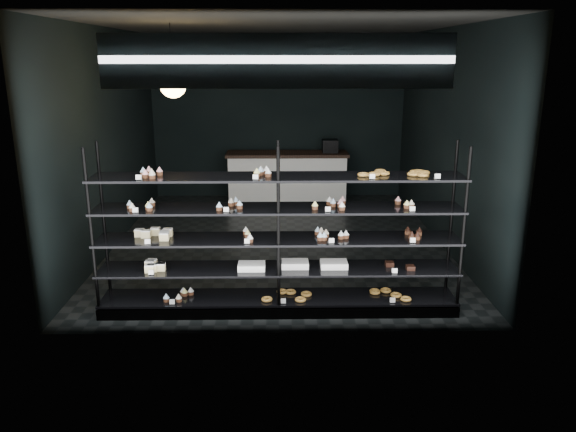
{
  "coord_description": "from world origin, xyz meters",
  "views": [
    {
      "loc": [
        0.0,
        -8.32,
        2.8
      ],
      "look_at": [
        0.11,
        -1.9,
        0.96
      ],
      "focal_mm": 35.0,
      "sensor_mm": 36.0,
      "label": 1
    }
  ],
  "objects": [
    {
      "name": "room",
      "position": [
        0.0,
        0.0,
        1.6
      ],
      "size": [
        5.01,
        6.01,
        3.2
      ],
      "color": "black",
      "rests_on": "ground"
    },
    {
      "name": "display_shelf",
      "position": [
        -0.02,
        -2.45,
        0.63
      ],
      "size": [
        4.0,
        0.5,
        1.91
      ],
      "color": "black",
      "rests_on": "room"
    },
    {
      "name": "signage",
      "position": [
        0.0,
        -2.93,
        2.75
      ],
      "size": [
        3.3,
        0.05,
        0.5
      ],
      "color": "#0D1444",
      "rests_on": "room"
    },
    {
      "name": "pendant_lamp",
      "position": [
        -1.31,
        -1.12,
        2.45
      ],
      "size": [
        0.33,
        0.33,
        0.9
      ],
      "color": "black",
      "rests_on": "room"
    },
    {
      "name": "service_counter",
      "position": [
        0.19,
        2.5,
        0.5
      ],
      "size": [
        2.36,
        0.65,
        1.23
      ],
      "color": "white",
      "rests_on": "room"
    }
  ]
}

